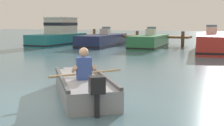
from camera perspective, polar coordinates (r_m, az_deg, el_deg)
The scene contains 7 objects.
ground_plane at distance 6.72m, azimuth -12.30°, elevation -7.48°, with size 120.00×120.00×0.00m, color slate.
wooden_dock at distance 24.93m, azimuth -0.15°, elevation 5.32°, with size 13.16×1.64×1.22m.
rowboat_with_person at distance 7.14m, azimuth -5.69°, elevation -4.36°, with size 2.91×3.20×1.19m.
moored_boat_teal at distance 23.56m, azimuth -10.27°, elevation 5.37°, with size 2.28×5.71×2.20m.
moored_boat_navy at distance 22.23m, azimuth -1.78°, elevation 4.36°, with size 2.61×6.26×1.46m.
moored_boat_green at distance 20.64m, azimuth 7.25°, elevation 4.07°, with size 2.23×4.90×1.48m.
moored_boat_red at distance 18.85m, azimuth 18.73°, elevation 3.59°, with size 2.89×6.45×1.63m.
Camera 1 is at (4.05, -5.07, 1.75)m, focal length 47.08 mm.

